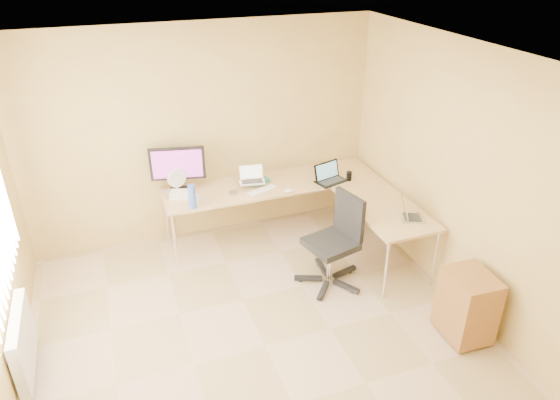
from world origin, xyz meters
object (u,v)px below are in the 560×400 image
object	(u,v)px
laptop_center	(252,175)
water_bottle	(192,197)
cabinet	(467,305)
desk_main	(273,209)
mug	(196,201)
laptop_return	(413,210)
keyboard	(262,190)
monitor	(178,169)
desk_fan	(177,181)
laptop_black	(331,173)
office_chair	(331,243)
desk_return	(382,235)

from	to	relation	value
laptop_center	water_bottle	distance (m)	0.84
cabinet	desk_main	bearing A→B (deg)	117.64
mug	laptop_return	size ratio (longest dim) A/B	0.39
keyboard	monitor	bearing A→B (deg)	138.56
water_bottle	keyboard	bearing A→B (deg)	9.33
mug	desk_fan	bearing A→B (deg)	109.32
monitor	laptop_black	xyz separation A→B (m)	(1.77, -0.41, -0.16)
desk_main	laptop_return	world-z (taller)	laptop_return
laptop_center	water_bottle	size ratio (longest dim) A/B	1.09
office_chair	cabinet	world-z (taller)	office_chair
laptop_center	office_chair	size ratio (longest dim) A/B	0.30
desk_return	desk_main	bearing A→B (deg)	134.27
laptop_return	desk_return	bearing A→B (deg)	45.50
laptop_black	desk_fan	world-z (taller)	desk_fan
laptop_center	desk_main	bearing A→B (deg)	6.46
laptop_center	cabinet	bearing A→B (deg)	-51.44
desk_return	laptop_return	size ratio (longest dim) A/B	4.42
monitor	laptop_return	distance (m)	2.68
water_bottle	office_chair	distance (m)	1.59
desk_main	cabinet	bearing A→B (deg)	-65.03
mug	laptop_return	distance (m)	2.36
desk_main	desk_fan	bearing A→B (deg)	172.56
water_bottle	desk_main	bearing A→B (deg)	16.05
laptop_return	water_bottle	bearing A→B (deg)	86.70
desk_main	keyboard	size ratio (longest dim) A/B	7.24
water_bottle	monitor	bearing A→B (deg)	96.34
desk_return	laptop_return	xyz separation A→B (m)	(0.14, -0.32, 0.46)
desk_return	desk_fan	world-z (taller)	desk_fan
desk_return	mug	size ratio (longest dim) A/B	11.30
laptop_black	mug	xyz separation A→B (m)	(-1.67, -0.04, -0.06)
laptop_center	mug	distance (m)	0.78
monitor	mug	size ratio (longest dim) A/B	5.50
keyboard	water_bottle	distance (m)	0.87
laptop_return	monitor	bearing A→B (deg)	77.57
desk_return	water_bottle	distance (m)	2.19
desk_main	desk_fan	distance (m)	1.24
monitor	laptop_center	xyz separation A→B (m)	(0.84, -0.19, -0.12)
desk_main	desk_return	xyz separation A→B (m)	(0.98, -1.00, 0.00)
desk_return	monitor	bearing A→B (deg)	149.83
desk_main	mug	bearing A→B (deg)	-165.87
water_bottle	laptop_black	bearing A→B (deg)	2.86
water_bottle	mug	bearing A→B (deg)	46.48
desk_main	laptop_center	bearing A→B (deg)	177.63
desk_main	monitor	world-z (taller)	monitor
laptop_black	laptop_return	bearing A→B (deg)	-85.26
water_bottle	office_chair	bearing A→B (deg)	-33.62
keyboard	laptop_black	bearing A→B (deg)	-23.42
keyboard	office_chair	world-z (taller)	office_chair
cabinet	mug	bearing A→B (deg)	137.40
laptop_return	mug	bearing A→B (deg)	85.14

